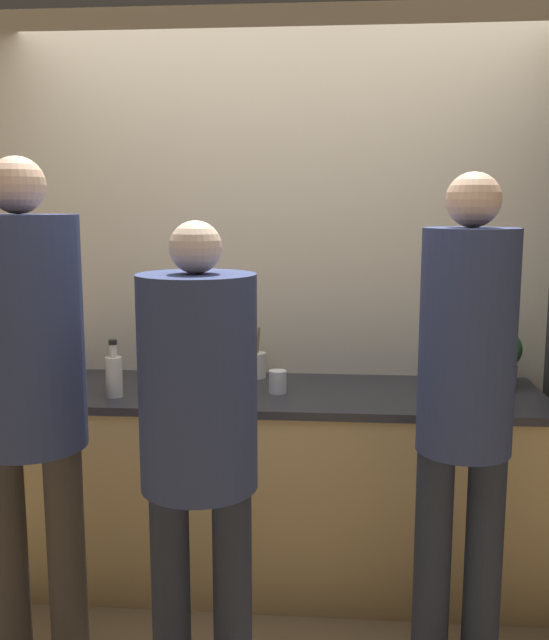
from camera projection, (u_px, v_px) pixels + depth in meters
name	position (u px, v px, depth m)	size (l,w,h in m)	color
ground_plane	(271.00, 622.00, 2.93)	(14.00, 14.00, 0.00)	#8C704C
wall_back	(284.00, 288.00, 3.45)	(5.20, 0.06, 2.60)	beige
counter	(279.00, 483.00, 3.25)	(2.32, 0.71, 0.89)	tan
person_left	(28.00, 377.00, 2.38)	(0.38, 0.38, 1.85)	#38332D
person_center	(199.00, 424.00, 2.29)	(0.38, 0.38, 1.65)	#232838
person_right	(465.00, 396.00, 2.41)	(0.32, 0.32, 1.80)	#232838
fruit_bowl	(216.00, 387.00, 3.02)	(0.27, 0.27, 0.14)	#4C3323
utensil_crock	(256.00, 364.00, 3.38)	(0.10, 0.10, 0.24)	silver
bottle_amber	(231.00, 360.00, 3.42)	(0.06, 0.06, 0.20)	brown
bottle_clear	(114.00, 375.00, 3.04)	(0.07, 0.07, 0.25)	silver
cup_white	(279.00, 382.00, 3.10)	(0.08, 0.08, 0.10)	white
cup_red	(54.00, 374.00, 3.26)	(0.09, 0.09, 0.10)	#A33D33
potted_plant	(501.00, 356.00, 3.18)	(0.18, 0.18, 0.26)	beige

